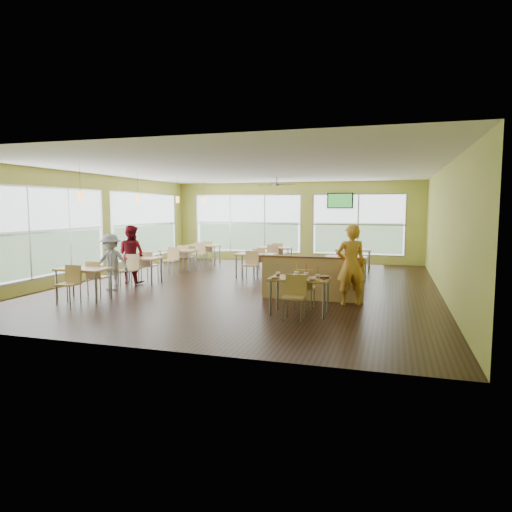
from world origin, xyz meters
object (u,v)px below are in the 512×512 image
object	(u,v)px
half_wall_divider	(312,278)
food_basket	(324,277)
man_plaid	(351,265)
main_table	(300,283)

from	to	relation	value
half_wall_divider	food_basket	size ratio (longest dim) A/B	10.31
man_plaid	food_basket	size ratio (longest dim) A/B	7.76
main_table	food_basket	distance (m)	0.52
main_table	food_basket	size ratio (longest dim) A/B	6.53
half_wall_divider	food_basket	xyz separation A→B (m)	(0.50, -1.42, 0.26)
main_table	man_plaid	size ratio (longest dim) A/B	0.84
main_table	food_basket	xyz separation A→B (m)	(0.50, 0.03, 0.15)
food_basket	main_table	bearing A→B (deg)	-176.13
food_basket	half_wall_divider	bearing A→B (deg)	109.35
half_wall_divider	man_plaid	bearing A→B (deg)	-15.69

